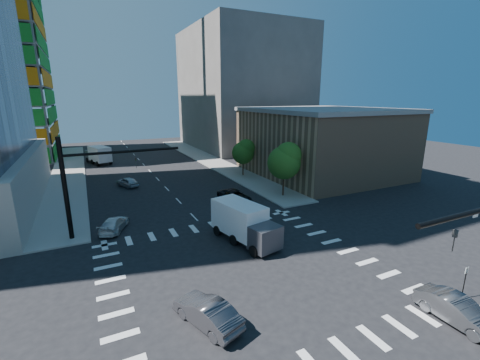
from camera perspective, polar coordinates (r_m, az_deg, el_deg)
ground at (r=24.40m, az=0.97°, el=-15.79°), size 160.00×160.00×0.00m
road_markings at (r=24.40m, az=0.97°, el=-15.78°), size 20.00×20.00×0.01m
sidewalk_ne at (r=63.94m, az=-5.34°, el=3.48°), size 5.00×60.00×0.15m
sidewalk_nw at (r=60.07m, az=-28.21°, el=1.06°), size 5.00×60.00×0.15m
commercial_building at (r=53.90m, az=14.27°, el=6.67°), size 20.50×22.50×10.60m
bg_building_ne at (r=82.33m, az=0.37°, el=15.76°), size 24.00×30.00×28.00m
signal_mast_nw at (r=31.00m, az=-26.09°, el=0.32°), size 10.20×0.40×9.00m
tree_south at (r=40.22m, az=8.08°, el=3.49°), size 4.16×4.16×6.82m
tree_north at (r=50.69m, az=0.73°, el=5.12°), size 3.54×3.52×5.78m
no_parking_sign at (r=25.04m, az=35.12°, el=-14.24°), size 0.30×0.06×2.20m
car_nb_right at (r=22.87m, az=34.22°, el=-18.67°), size 1.58×4.53×1.49m
car_nb_far at (r=38.38m, az=-0.94°, el=-2.98°), size 2.88×5.57×1.50m
car_sb_near at (r=32.90m, az=-21.49°, el=-7.30°), size 3.46×4.79×1.29m
car_sb_mid at (r=47.95m, az=-19.38°, el=-0.32°), size 3.08×4.28×1.35m
car_sb_cross at (r=19.33m, az=-5.91°, el=-22.35°), size 3.03×4.81×1.50m
box_truck_near at (r=27.98m, az=1.14°, el=-8.26°), size 3.97×6.78×3.33m
box_truck_far at (r=66.76m, az=-23.94°, el=3.97°), size 4.52×6.82×3.30m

